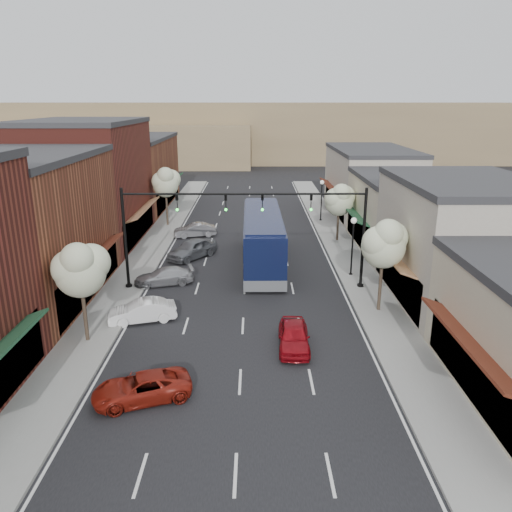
{
  "coord_description": "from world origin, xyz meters",
  "views": [
    {
      "loc": [
        0.67,
        -24.27,
        12.42
      ],
      "look_at": [
        0.78,
        8.48,
        2.2
      ],
      "focal_mm": 35.0,
      "sensor_mm": 36.0,
      "label": 1
    }
  ],
  "objects_px": {
    "signal_mast_left": "(160,223)",
    "parked_car_b": "(142,311)",
    "parked_car_c": "(164,276)",
    "coach_bus": "(263,238)",
    "tree_left_far": "(166,182)",
    "signal_mast_right": "(329,223)",
    "tree_right_far": "(340,199)",
    "tree_left_near": "(80,268)",
    "lamp_post_near": "(353,237)",
    "parked_car_a": "(142,388)",
    "parked_car_e": "(195,230)",
    "lamp_post_far": "(322,194)",
    "tree_right_near": "(385,242)",
    "red_hatchback": "(294,336)",
    "parked_car_d": "(192,249)"
  },
  "relations": [
    {
      "from": "lamp_post_far",
      "to": "red_hatchback",
      "type": "height_order",
      "value": "lamp_post_far"
    },
    {
      "from": "tree_right_near",
      "to": "tree_left_far",
      "type": "relative_size",
      "value": 0.97
    },
    {
      "from": "parked_car_b",
      "to": "parked_car_d",
      "type": "bearing_deg",
      "value": 157.3
    },
    {
      "from": "tree_left_far",
      "to": "red_hatchback",
      "type": "bearing_deg",
      "value": -67.6
    },
    {
      "from": "signal_mast_left",
      "to": "coach_bus",
      "type": "distance_m",
      "value": 9.18
    },
    {
      "from": "parked_car_e",
      "to": "coach_bus",
      "type": "bearing_deg",
      "value": 22.41
    },
    {
      "from": "tree_right_near",
      "to": "parked_car_e",
      "type": "relative_size",
      "value": 1.51
    },
    {
      "from": "red_hatchback",
      "to": "parked_car_d",
      "type": "distance_m",
      "value": 17.23
    },
    {
      "from": "tree_left_near",
      "to": "parked_car_a",
      "type": "relative_size",
      "value": 1.35
    },
    {
      "from": "signal_mast_left",
      "to": "tree_right_far",
      "type": "distance_m",
      "value": 18.39
    },
    {
      "from": "lamp_post_far",
      "to": "parked_car_b",
      "type": "relative_size",
      "value": 1.13
    },
    {
      "from": "tree_left_near",
      "to": "parked_car_e",
      "type": "bearing_deg",
      "value": 81.46
    },
    {
      "from": "tree_right_near",
      "to": "lamp_post_near",
      "type": "distance_m",
      "value": 6.74
    },
    {
      "from": "tree_left_near",
      "to": "parked_car_b",
      "type": "bearing_deg",
      "value": 49.01
    },
    {
      "from": "parked_car_a",
      "to": "parked_car_b",
      "type": "bearing_deg",
      "value": 172.55
    },
    {
      "from": "signal_mast_right",
      "to": "tree_right_far",
      "type": "distance_m",
      "value": 12.27
    },
    {
      "from": "signal_mast_left",
      "to": "lamp_post_far",
      "type": "relative_size",
      "value": 1.85
    },
    {
      "from": "tree_left_near",
      "to": "lamp_post_near",
      "type": "relative_size",
      "value": 1.28
    },
    {
      "from": "tree_right_near",
      "to": "signal_mast_right",
      "type": "bearing_deg",
      "value": 123.91
    },
    {
      "from": "tree_left_far",
      "to": "coach_bus",
      "type": "bearing_deg",
      "value": -52.51
    },
    {
      "from": "tree_left_far",
      "to": "parked_car_e",
      "type": "bearing_deg",
      "value": -52.0
    },
    {
      "from": "parked_car_e",
      "to": "tree_right_near",
      "type": "bearing_deg",
      "value": 21.99
    },
    {
      "from": "signal_mast_right",
      "to": "red_hatchback",
      "type": "bearing_deg",
      "value": -108.43
    },
    {
      "from": "parked_car_c",
      "to": "tree_right_near",
      "type": "bearing_deg",
      "value": 55.48
    },
    {
      "from": "tree_right_near",
      "to": "lamp_post_near",
      "type": "xyz_separation_m",
      "value": [
        -0.55,
        6.56,
        -1.45
      ]
    },
    {
      "from": "lamp_post_far",
      "to": "parked_car_c",
      "type": "relative_size",
      "value": 1.08
    },
    {
      "from": "tree_left_far",
      "to": "parked_car_b",
      "type": "height_order",
      "value": "tree_left_far"
    },
    {
      "from": "signal_mast_left",
      "to": "tree_left_far",
      "type": "distance_m",
      "value": 18.14
    },
    {
      "from": "lamp_post_near",
      "to": "parked_car_a",
      "type": "distance_m",
      "value": 20.09
    },
    {
      "from": "red_hatchback",
      "to": "tree_left_far",
      "type": "bearing_deg",
      "value": 114.5
    },
    {
      "from": "signal_mast_left",
      "to": "parked_car_d",
      "type": "height_order",
      "value": "signal_mast_left"
    },
    {
      "from": "signal_mast_left",
      "to": "tree_left_far",
      "type": "height_order",
      "value": "signal_mast_left"
    },
    {
      "from": "lamp_post_near",
      "to": "tree_left_far",
      "type": "bearing_deg",
      "value": 136.11
    },
    {
      "from": "signal_mast_left",
      "to": "parked_car_b",
      "type": "bearing_deg",
      "value": -93.12
    },
    {
      "from": "lamp_post_near",
      "to": "lamp_post_far",
      "type": "distance_m",
      "value": 17.5
    },
    {
      "from": "tree_left_far",
      "to": "parked_car_c",
      "type": "relative_size",
      "value": 1.48
    },
    {
      "from": "signal_mast_left",
      "to": "parked_car_a",
      "type": "relative_size",
      "value": 1.94
    },
    {
      "from": "tree_right_near",
      "to": "tree_right_far",
      "type": "xyz_separation_m",
      "value": [
        0.0,
        16.0,
        -0.46
      ]
    },
    {
      "from": "tree_right_near",
      "to": "tree_left_near",
      "type": "xyz_separation_m",
      "value": [
        -16.6,
        -4.0,
        -0.23
      ]
    },
    {
      "from": "parked_car_c",
      "to": "lamp_post_near",
      "type": "bearing_deg",
      "value": 81.73
    },
    {
      "from": "parked_car_b",
      "to": "parked_car_c",
      "type": "relative_size",
      "value": 0.95
    },
    {
      "from": "signal_mast_right",
      "to": "signal_mast_left",
      "type": "relative_size",
      "value": 1.0
    },
    {
      "from": "signal_mast_left",
      "to": "lamp_post_near",
      "type": "height_order",
      "value": "signal_mast_left"
    },
    {
      "from": "tree_left_far",
      "to": "signal_mast_right",
      "type": "bearing_deg",
      "value": -52.29
    },
    {
      "from": "signal_mast_right",
      "to": "parked_car_d",
      "type": "relative_size",
      "value": 1.76
    },
    {
      "from": "signal_mast_right",
      "to": "parked_car_d",
      "type": "height_order",
      "value": "signal_mast_right"
    },
    {
      "from": "red_hatchback",
      "to": "parked_car_b",
      "type": "distance_m",
      "value": 9.26
    },
    {
      "from": "lamp_post_near",
      "to": "parked_car_c",
      "type": "bearing_deg",
      "value": -172.88
    },
    {
      "from": "tree_right_near",
      "to": "coach_bus",
      "type": "distance_m",
      "value": 12.05
    },
    {
      "from": "tree_right_near",
      "to": "parked_car_a",
      "type": "xyz_separation_m",
      "value": [
        -12.55,
        -9.37,
        -3.86
      ]
    }
  ]
}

